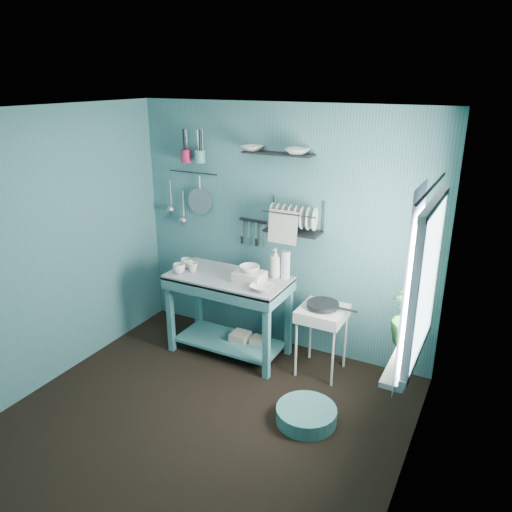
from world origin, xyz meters
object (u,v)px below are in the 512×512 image
at_px(floor_basin, 306,415).
at_px(storage_tin_small, 259,346).
at_px(mug_left, 179,269).
at_px(soap_bottle, 275,263).
at_px(utensil_cup_teal, 200,156).
at_px(hotplate_stand, 321,340).
at_px(frying_pan, 323,304).
at_px(water_bottle, 286,265).
at_px(storage_tin_large, 240,342).
at_px(mug_right, 187,263).
at_px(potted_plant, 408,316).
at_px(wash_tub, 249,277).
at_px(work_counter, 229,315).
at_px(utensil_cup_magenta, 186,156).
at_px(dish_rack, 293,216).
at_px(mug_mid, 193,267).
at_px(colander, 200,201).

bearing_deg(floor_basin, storage_tin_small, 137.99).
height_order(mug_left, storage_tin_small, mug_left).
bearing_deg(soap_bottle, utensil_cup_teal, 169.74).
height_order(hotplate_stand, frying_pan, frying_pan).
bearing_deg(water_bottle, storage_tin_large, -157.96).
distance_m(mug_right, potted_plant, 2.38).
bearing_deg(water_bottle, mug_right, -167.83).
height_order(wash_tub, floor_basin, wash_tub).
relative_size(wash_tub, soap_bottle, 0.94).
xyz_separation_m(wash_tub, frying_pan, (0.71, 0.12, -0.19)).
bearing_deg(storage_tin_small, mug_left, -162.90).
relative_size(water_bottle, frying_pan, 0.93).
xyz_separation_m(work_counter, hotplate_stand, (0.96, 0.10, -0.09)).
bearing_deg(storage_tin_large, utensil_cup_magenta, 158.20).
bearing_deg(mug_right, floor_basin, -22.36).
xyz_separation_m(mug_left, storage_tin_small, (0.78, 0.24, -0.80)).
bearing_deg(frying_pan, potted_plant, -33.54).
xyz_separation_m(wash_tub, dish_rack, (0.30, 0.34, 0.55)).
bearing_deg(frying_pan, soap_bottle, 169.24).
bearing_deg(mug_mid, work_counter, 8.97).
bearing_deg(work_counter, potted_plant, -6.83).
bearing_deg(mug_mid, mug_left, -135.00).
bearing_deg(wash_tub, mug_mid, -176.37).
bearing_deg(work_counter, floor_basin, -22.90).
bearing_deg(utensil_cup_teal, mug_left, -84.20).
distance_m(potted_plant, floor_basin, 1.22).
bearing_deg(colander, floor_basin, -32.09).
bearing_deg(soap_bottle, storage_tin_small, -135.00).
bearing_deg(water_bottle, utensil_cup_teal, 171.76).
relative_size(mug_left, soap_bottle, 0.41).
xyz_separation_m(potted_plant, storage_tin_small, (-1.53, 0.55, -0.95)).
height_order(mug_mid, wash_tub, wash_tub).
bearing_deg(work_counter, storage_tin_small, 22.67).
distance_m(work_counter, utensil_cup_magenta, 1.71).
bearing_deg(frying_pan, mug_right, -176.23).
xyz_separation_m(utensil_cup_teal, storage_tin_small, (0.83, -0.29, -1.84)).
height_order(mug_left, mug_mid, mug_left).
height_order(colander, storage_tin_small, colander).
relative_size(hotplate_stand, utensil_cup_teal, 5.23).
relative_size(work_counter, wash_tub, 4.31).
height_order(work_counter, soap_bottle, soap_bottle).
bearing_deg(water_bottle, wash_tub, -138.37).
distance_m(wash_tub, soap_bottle, 0.30).
xyz_separation_m(work_counter, mug_mid, (-0.38, -0.06, 0.47)).
height_order(dish_rack, storage_tin_large, dish_rack).
height_order(soap_bottle, storage_tin_small, soap_bottle).
distance_m(mug_mid, floor_basin, 1.84).
relative_size(mug_mid, frying_pan, 0.33).
distance_m(frying_pan, floor_basin, 1.02).
xyz_separation_m(mug_right, soap_bottle, (0.92, 0.20, 0.10)).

